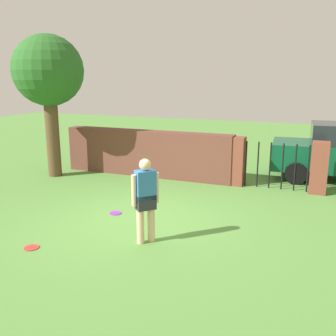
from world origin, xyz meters
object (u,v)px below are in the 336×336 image
(tree, at_px, (48,73))
(frisbee_red, at_px, (31,248))
(frisbee_purple, at_px, (115,213))
(person, at_px, (145,197))

(tree, relative_size, frisbee_red, 15.97)
(tree, bearing_deg, frisbee_purple, -33.51)
(tree, height_order, frisbee_purple, tree)
(tree, distance_m, person, 6.37)
(tree, distance_m, frisbee_purple, 5.27)
(frisbee_purple, bearing_deg, person, -40.72)
(person, xyz_separation_m, frisbee_purple, (-1.32, 1.14, -0.89))
(tree, relative_size, frisbee_purple, 15.97)
(person, distance_m, frisbee_red, 2.29)
(person, bearing_deg, frisbee_red, -17.96)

